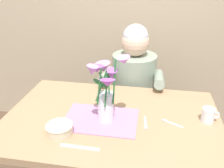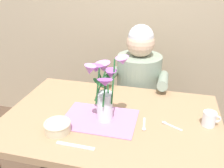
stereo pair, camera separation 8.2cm
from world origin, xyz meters
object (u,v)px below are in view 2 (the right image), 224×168
object	(u,v)px
seated_person	(138,95)
dinner_knife	(75,146)
ceramic_bowl	(58,127)
coffee_cup	(209,119)
flower_vase	(104,89)

from	to	relation	value
seated_person	dinner_knife	xyz separation A→B (m)	(-0.17, -0.90, 0.18)
ceramic_bowl	dinner_knife	distance (m)	0.16
dinner_knife	coffee_cup	xyz separation A→B (m)	(0.62, 0.33, 0.04)
ceramic_bowl	coffee_cup	size ratio (longest dim) A/B	1.46
seated_person	ceramic_bowl	bearing A→B (deg)	-106.17
seated_person	coffee_cup	size ratio (longest dim) A/B	12.20
flower_vase	ceramic_bowl	bearing A→B (deg)	-141.78
seated_person	flower_vase	world-z (taller)	seated_person
flower_vase	dinner_knife	size ratio (longest dim) A/B	1.97
seated_person	coffee_cup	world-z (taller)	seated_person
flower_vase	coffee_cup	world-z (taller)	flower_vase
ceramic_bowl	dinner_knife	size ratio (longest dim) A/B	0.72
coffee_cup	flower_vase	bearing A→B (deg)	-171.63
ceramic_bowl	coffee_cup	bearing A→B (deg)	17.81
seated_person	dinner_knife	distance (m)	0.93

